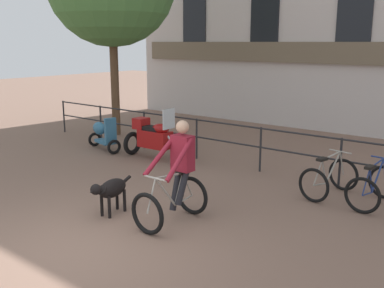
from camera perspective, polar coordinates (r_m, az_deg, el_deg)
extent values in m
plane|color=#7A5B4C|center=(6.90, -14.41, -12.90)|extent=(60.00, 60.00, 0.00)
cylinder|color=#232326|center=(15.55, -15.96, 3.38)|extent=(0.05, 0.05, 1.05)
cylinder|color=#232326|center=(14.08, -11.51, 2.67)|extent=(0.05, 0.05, 1.05)
cylinder|color=#232326|center=(12.72, -6.07, 1.78)|extent=(0.05, 0.05, 1.05)
cylinder|color=#232326|center=(11.50, 0.59, 0.67)|extent=(0.05, 0.05, 1.05)
cylinder|color=#232326|center=(10.47, 8.68, -0.70)|extent=(0.05, 0.05, 1.05)
cylinder|color=#232326|center=(9.70, 18.29, -2.29)|extent=(0.05, 0.05, 1.05)
cylinder|color=#232326|center=(10.37, 8.77, 1.97)|extent=(15.00, 0.04, 0.04)
cylinder|color=#232326|center=(10.46, 8.69, -0.42)|extent=(15.00, 0.04, 0.04)
cube|color=brown|center=(15.15, 19.57, 10.80)|extent=(17.10, 0.12, 0.70)
torus|color=black|center=(7.09, -5.70, -8.80)|extent=(0.68, 0.07, 0.68)
torus|color=black|center=(7.86, -0.02, -6.55)|extent=(0.68, 0.07, 0.68)
cylinder|color=#9E998E|center=(7.30, -3.36, -6.13)|extent=(0.04, 0.49, 0.60)
cylinder|color=#9E998E|center=(7.55, -1.66, -5.75)|extent=(0.04, 0.23, 0.52)
cylinder|color=#9E998E|center=(7.29, -2.86, -4.04)|extent=(0.04, 0.66, 0.10)
cylinder|color=#9E998E|center=(7.71, -1.06, -7.14)|extent=(0.03, 0.44, 0.08)
cylinder|color=#9E998E|center=(7.70, -0.59, -5.17)|extent=(0.03, 0.26, 0.47)
cylinder|color=#9E998E|center=(7.07, -5.18, -6.59)|extent=(0.03, 0.23, 0.54)
cylinder|color=#9E998E|center=(7.05, -4.66, -4.37)|extent=(0.48, 0.04, 0.03)
cube|color=black|center=(7.54, -1.18, -3.58)|extent=(0.12, 0.24, 0.05)
cube|color=maroon|center=(7.45, -1.19, -1.15)|extent=(0.36, 0.22, 0.60)
sphere|color=tan|center=(7.36, -1.21, 2.18)|extent=(0.22, 0.22, 0.22)
cylinder|color=maroon|center=(7.35, -4.11, -1.48)|extent=(0.15, 0.72, 0.60)
cylinder|color=maroon|center=(7.08, -1.62, -2.01)|extent=(0.14, 0.72, 0.60)
cylinder|color=black|center=(7.60, -2.06, -5.83)|extent=(0.14, 0.31, 0.69)
cylinder|color=black|center=(7.49, -1.26, -5.61)|extent=(0.14, 0.31, 0.58)
ellipsoid|color=black|center=(7.95, -10.04, -5.54)|extent=(0.33, 0.63, 0.32)
cylinder|color=black|center=(7.78, -11.26, -5.82)|extent=(0.19, 0.19, 0.19)
sphere|color=black|center=(7.66, -12.12, -5.67)|extent=(0.18, 0.18, 0.18)
cone|color=black|center=(7.61, -12.56, -5.94)|extent=(0.11, 0.12, 0.10)
cylinder|color=black|center=(8.18, -8.32, -4.47)|extent=(0.08, 0.20, 0.12)
cylinder|color=black|center=(7.97, -11.39, -7.59)|extent=(0.06, 0.06, 0.40)
cylinder|color=black|center=(7.85, -10.45, -7.87)|extent=(0.06, 0.06, 0.40)
cylinder|color=black|center=(8.23, -9.49, -6.85)|extent=(0.06, 0.06, 0.40)
cylinder|color=black|center=(8.11, -8.56, -7.10)|extent=(0.06, 0.06, 0.40)
torus|color=black|center=(11.02, -1.55, -1.02)|extent=(0.14, 0.62, 0.62)
torus|color=black|center=(12.07, -7.59, 0.09)|extent=(0.14, 0.62, 0.62)
cube|color=maroon|center=(11.48, -4.73, 0.63)|extent=(0.90, 0.43, 0.44)
ellipsoid|color=maroon|center=(11.29, -3.99, 1.99)|extent=(0.49, 0.34, 0.24)
cube|color=black|center=(11.50, -5.17, 2.02)|extent=(0.57, 0.32, 0.10)
cylinder|color=#B2B2B7|center=(11.11, -2.38, 0.06)|extent=(0.45, 0.08, 0.41)
cube|color=silver|center=(11.07, -2.96, 3.21)|extent=(0.05, 0.44, 0.50)
cube|color=maroon|center=(11.72, -6.48, 2.64)|extent=(0.33, 0.37, 0.28)
torus|color=black|center=(9.59, 18.67, -3.70)|extent=(0.66, 0.17, 0.66)
torus|color=black|center=(8.73, 15.19, -5.09)|extent=(0.66, 0.17, 0.66)
cylinder|color=#9E998E|center=(9.19, 17.49, -2.84)|extent=(0.11, 0.46, 0.58)
cylinder|color=#9E998E|center=(8.94, 16.42, -3.42)|extent=(0.07, 0.22, 0.51)
cylinder|color=#9E998E|center=(9.05, 17.28, -1.44)|extent=(0.14, 0.63, 0.10)
cylinder|color=#9E998E|center=(8.90, 15.93, -4.94)|extent=(0.10, 0.42, 0.07)
cylinder|color=#9E998E|center=(8.76, 15.69, -3.53)|extent=(0.06, 0.25, 0.46)
cylinder|color=#9E998E|center=(9.44, 18.49, -2.33)|extent=(0.06, 0.21, 0.52)
cylinder|color=#9E998E|center=(9.30, 18.31, -0.91)|extent=(0.48, 0.11, 0.03)
cube|color=black|center=(8.79, 16.20, -1.87)|extent=(0.16, 0.26, 0.05)
torus|color=black|center=(8.43, 20.81, -6.13)|extent=(0.66, 0.11, 0.66)
cylinder|color=navy|center=(8.94, 22.54, -3.67)|extent=(0.07, 0.47, 0.58)
cylinder|color=navy|center=(8.66, 21.76, -4.34)|extent=(0.05, 0.22, 0.51)
cylinder|color=navy|center=(8.79, 22.45, -2.26)|extent=(0.08, 0.63, 0.10)
cylinder|color=navy|center=(8.62, 21.35, -5.93)|extent=(0.06, 0.42, 0.07)
cylinder|color=navy|center=(8.47, 21.24, -4.50)|extent=(0.04, 0.25, 0.46)
cylinder|color=navy|center=(9.07, 23.20, -1.66)|extent=(0.48, 0.07, 0.03)
cube|color=black|center=(8.50, 21.67, -2.76)|extent=(0.14, 0.25, 0.05)
torus|color=black|center=(12.21, -9.86, -0.37)|extent=(0.18, 0.41, 0.40)
torus|color=black|center=(13.26, -12.24, 0.58)|extent=(0.18, 0.41, 0.40)
cube|color=teal|center=(12.72, -11.11, 0.30)|extent=(0.72, 0.44, 0.08)
cube|color=teal|center=(12.28, -10.32, 1.60)|extent=(0.18, 0.33, 0.72)
ellipsoid|color=teal|center=(12.89, -11.69, 1.98)|extent=(0.58, 0.42, 0.36)
cylinder|color=brown|center=(14.62, -9.80, 8.31)|extent=(0.26, 0.26, 3.68)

